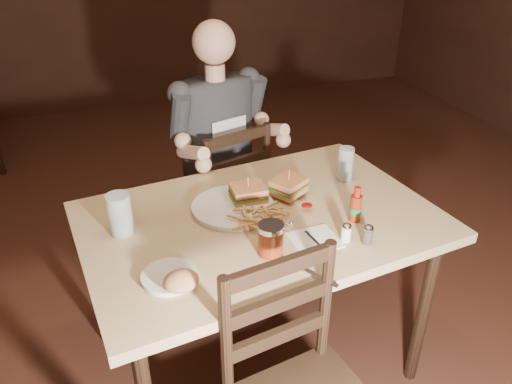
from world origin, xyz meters
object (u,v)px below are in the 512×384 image
object	(u,v)px
glass_left	(120,214)
glass_right	(345,164)
chair_far	(219,199)
side_plate	(169,277)
syrup_dispenser	(271,239)
main_table	(260,234)
diner	(221,119)
hot_sauce	(356,204)
dinner_plate	(233,208)

from	to	relation	value
glass_left	glass_right	world-z (taller)	glass_left
chair_far	side_plate	xyz separation A→B (m)	(-0.41, -0.96, 0.33)
chair_far	glass_right	xyz separation A→B (m)	(0.40, -0.55, 0.40)
syrup_dispenser	main_table	bearing A→B (deg)	72.33
diner	main_table	bearing A→B (deg)	-110.64
glass_left	side_plate	distance (m)	0.33
hot_sauce	syrup_dispenser	bearing A→B (deg)	-166.30
dinner_plate	glass_left	xyz separation A→B (m)	(-0.41, -0.02, 0.07)
diner	chair_far	bearing A→B (deg)	90.00
dinner_plate	glass_right	xyz separation A→B (m)	(0.51, 0.08, 0.06)
chair_far	diner	bearing A→B (deg)	90.00
syrup_dispenser	side_plate	xyz separation A→B (m)	(-0.34, -0.02, -0.05)
glass_left	side_plate	bearing A→B (deg)	-70.43
syrup_dispenser	chair_far	bearing A→B (deg)	78.98
syrup_dispenser	glass_right	bearing A→B (deg)	32.12
main_table	hot_sauce	size ratio (longest dim) A/B	9.94
hot_sauce	side_plate	bearing A→B (deg)	-171.06
chair_far	diner	xyz separation A→B (m)	(0.01, -0.04, 0.46)
chair_far	glass_left	world-z (taller)	glass_left
diner	syrup_dispenser	distance (m)	0.90
main_table	side_plate	distance (m)	0.46
diner	glass_left	size ratio (longest dim) A/B	5.85
dinner_plate	glass_right	size ratio (longest dim) A/B	2.09
glass_right	glass_left	bearing A→B (deg)	-173.91
main_table	glass_left	bearing A→B (deg)	172.72
diner	hot_sauce	world-z (taller)	diner
glass_right	hot_sauce	bearing A→B (deg)	-111.16
main_table	side_plate	size ratio (longest dim) A/B	8.18
glass_left	hot_sauce	world-z (taller)	glass_left
main_table	glass_right	xyz separation A→B (m)	(0.43, 0.16, 0.15)
dinner_plate	diner	bearing A→B (deg)	78.24
side_plate	syrup_dispenser	bearing A→B (deg)	3.78
chair_far	glass_left	distance (m)	0.93
glass_left	dinner_plate	bearing A→B (deg)	2.57
syrup_dispenser	diner	bearing A→B (deg)	77.91
hot_sauce	syrup_dispenser	size ratio (longest dim) A/B	1.23
main_table	diner	size ratio (longest dim) A/B	1.55
side_plate	chair_far	bearing A→B (deg)	66.79
chair_far	glass_right	bearing A→B (deg)	108.84
diner	dinner_plate	xyz separation A→B (m)	(-0.12, -0.59, -0.12)
dinner_plate	chair_far	bearing A→B (deg)	80.21
hot_sauce	syrup_dispenser	xyz separation A→B (m)	(-0.36, -0.09, -0.01)
diner	dinner_plate	size ratio (longest dim) A/B	2.94
glass_left	glass_right	distance (m)	0.93
diner	hot_sauce	bearing A→B (deg)	-88.18
main_table	side_plate	world-z (taller)	side_plate
diner	glass_right	world-z (taller)	diner
syrup_dispenser	side_plate	distance (m)	0.34
chair_far	dinner_plate	size ratio (longest dim) A/B	2.94
glass_right	chair_far	bearing A→B (deg)	125.94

